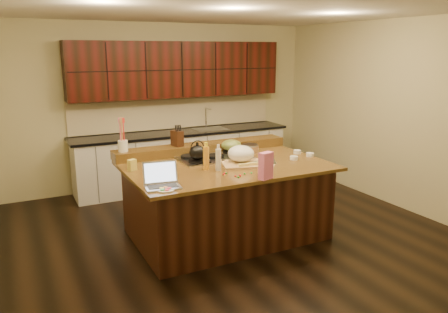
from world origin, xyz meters
name	(u,v)px	position (x,y,z in m)	size (l,w,h in m)	color
room	(226,129)	(0.00, 0.00, 1.35)	(5.52, 5.02, 2.72)	black
island	(226,199)	(0.00, 0.00, 0.46)	(2.40, 1.60, 0.92)	black
back_ledge	(202,148)	(0.00, 0.70, 0.98)	(2.40, 0.30, 0.12)	black
cooktop	(215,157)	(0.00, 0.30, 0.94)	(0.92, 0.52, 0.05)	gray
back_counter	(182,128)	(0.30, 2.23, 0.98)	(3.70, 0.66, 2.40)	silver
kettle	(197,153)	(-0.30, 0.17, 1.06)	(0.20, 0.20, 0.18)	black
green_bowl	(231,145)	(0.30, 0.43, 1.04)	(0.27, 0.27, 0.15)	#5E6F2C
laptop	(162,180)	(-0.99, -0.51, 0.99)	(0.38, 0.32, 0.24)	#B7B7BC
oil_bottle	(206,158)	(-0.32, -0.13, 1.06)	(0.07, 0.07, 0.27)	gold
vinegar_bottle	(218,160)	(-0.21, -0.22, 1.04)	(0.06, 0.06, 0.25)	silver
wooden_tray	(242,156)	(0.17, -0.09, 1.02)	(0.65, 0.54, 0.22)	tan
ramekin_a	(294,158)	(0.86, -0.20, 0.94)	(0.10, 0.10, 0.04)	white
ramekin_b	(310,155)	(1.15, -0.15, 0.94)	(0.10, 0.10, 0.04)	white
ramekin_c	(297,152)	(1.10, 0.06, 0.94)	(0.10, 0.10, 0.04)	white
strainer_bowl	(250,149)	(0.56, 0.40, 0.97)	(0.24, 0.24, 0.09)	#996B3F
kitchen_timer	(274,161)	(0.53, -0.24, 0.96)	(0.08, 0.08, 0.07)	silver
pink_bag	(266,166)	(0.09, -0.76, 1.07)	(0.16, 0.08, 0.29)	pink
candy_plate	(165,190)	(-1.00, -0.65, 0.93)	(0.18, 0.18, 0.01)	white
package_box	(132,165)	(-1.09, 0.22, 0.98)	(0.09, 0.06, 0.13)	gold
utensil_crock	(123,146)	(-1.07, 0.70, 1.11)	(0.12, 0.12, 0.14)	white
knife_block	(177,138)	(-0.36, 0.70, 1.14)	(0.10, 0.17, 0.20)	black
gumdrop_0	(224,174)	(-0.25, -0.43, 0.93)	(0.02, 0.02, 0.02)	red
gumdrop_1	(226,173)	(-0.20, -0.41, 0.93)	(0.02, 0.02, 0.02)	#198C26
gumdrop_2	(240,176)	(-0.10, -0.56, 0.93)	(0.02, 0.02, 0.02)	red
gumdrop_3	(245,174)	(-0.03, -0.51, 0.93)	(0.02, 0.02, 0.02)	#198C26
gumdrop_4	(235,176)	(-0.16, -0.55, 0.93)	(0.02, 0.02, 0.02)	red
gumdrop_5	(251,173)	(0.06, -0.52, 0.93)	(0.02, 0.02, 0.02)	#198C26
gumdrop_6	(225,173)	(-0.22, -0.39, 0.93)	(0.02, 0.02, 0.02)	red
gumdrop_7	(238,177)	(-0.15, -0.60, 0.93)	(0.02, 0.02, 0.02)	#198C26
gumdrop_8	(240,175)	(-0.10, -0.53, 0.93)	(0.02, 0.02, 0.02)	red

